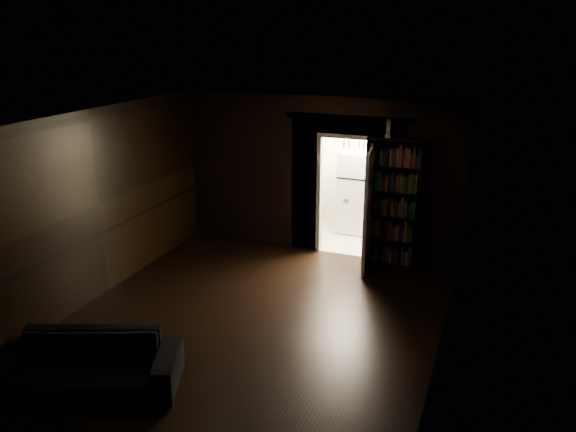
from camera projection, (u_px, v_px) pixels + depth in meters
ground at (255, 319)px, 7.87m from camera, size 5.50×5.50×0.00m
room_walls at (282, 184)px, 8.27m from camera, size 5.02×5.61×2.84m
kitchen_alcove at (362, 174)px, 10.72m from camera, size 2.20×1.80×2.60m
sofa at (85, 356)px, 6.27m from camera, size 2.24×1.58×0.79m
bookshelf at (392, 203)px, 9.33m from camera, size 0.93×0.41×2.20m
refrigerator at (359, 191)px, 11.01m from camera, size 0.82×0.77×1.65m
door at (368, 210)px, 9.22m from camera, size 0.15×0.85×2.05m
figurine at (388, 128)px, 8.96m from camera, size 0.12×0.12×0.31m
bottles at (357, 144)px, 10.72m from camera, size 0.58×0.23×0.24m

